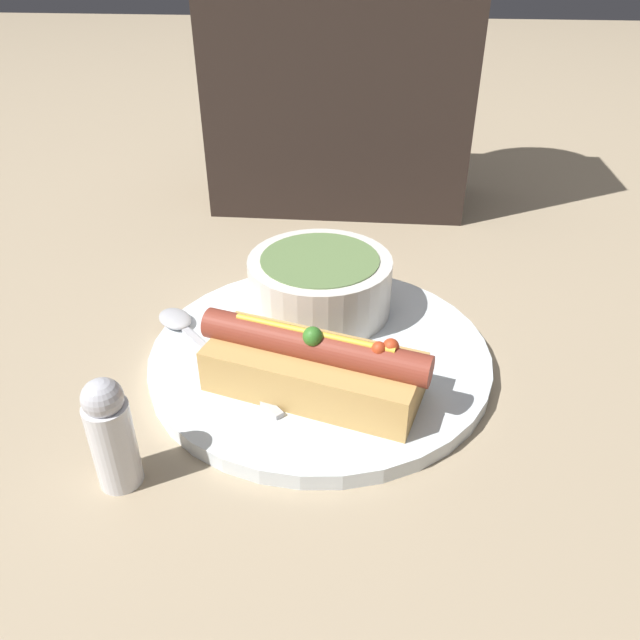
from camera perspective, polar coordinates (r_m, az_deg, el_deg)
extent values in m
plane|color=tan|center=(0.50, 0.00, -3.82)|extent=(4.00, 4.00, 0.00)
cylinder|color=white|center=(0.50, 0.00, -3.25)|extent=(0.27, 0.27, 0.01)
cube|color=tan|center=(0.45, -0.10, -4.77)|extent=(0.16, 0.10, 0.03)
cylinder|color=brown|center=(0.43, -0.10, -2.41)|extent=(0.17, 0.07, 0.02)
sphere|color=#C63F1E|center=(0.42, 6.49, -2.44)|extent=(0.01, 0.01, 0.01)
sphere|color=#387A28|center=(0.42, -0.02, -1.55)|extent=(0.01, 0.01, 0.01)
sphere|color=#C63F1E|center=(0.41, 5.40, -2.63)|extent=(0.01, 0.01, 0.01)
cylinder|color=gold|center=(0.43, -0.10, -1.25)|extent=(0.11, 0.04, 0.01)
cylinder|color=silver|center=(0.53, -0.01, 3.25)|extent=(0.12, 0.12, 0.05)
cylinder|color=#66844C|center=(0.52, -0.01, 5.15)|extent=(0.10, 0.10, 0.01)
cube|color=#B7B7BC|center=(0.48, -8.38, -4.48)|extent=(0.10, 0.10, 0.00)
ellipsoid|color=#B7B7BC|center=(0.54, -13.12, 0.12)|extent=(0.04, 0.04, 0.01)
cylinder|color=silver|center=(0.41, -18.33, -10.76)|extent=(0.03, 0.03, 0.06)
sphere|color=silver|center=(0.39, -19.28, -6.77)|extent=(0.02, 0.02, 0.02)
cube|color=#2D231E|center=(0.76, 1.85, 22.53)|extent=(0.29, 0.13, 0.33)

